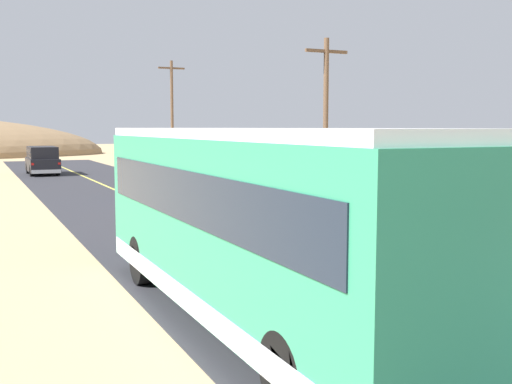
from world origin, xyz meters
The scene contains 7 objects.
livestock_truck centered at (1.87, 21.11, 1.79)m, with size 2.53×9.70×3.02m.
bus centered at (-2.49, 5.86, 1.75)m, with size 2.54×10.00×3.21m.
car_far centered at (-2.28, 41.20, 1.09)m, with size 1.90×4.62×1.93m.
power_pole_mid centered at (8.35, 21.52, 3.95)m, with size 2.20×0.24×7.34m.
power_pole_far centered at (8.35, 45.56, 4.62)m, with size 2.20×0.24×8.64m.
boulder_near_shoulder centered at (17.12, 22.06, 0.32)m, with size 0.83×0.61×0.63m, color #756656.
boulder_mid_field centered at (20.21, 28.98, 0.39)m, with size 1.19×1.37×0.78m, color #84705B.
Camera 1 is at (-6.68, -3.17, 3.24)m, focal length 43.07 mm.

